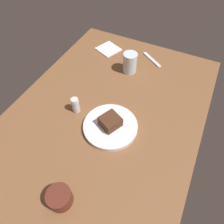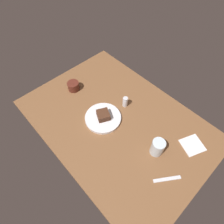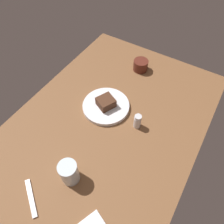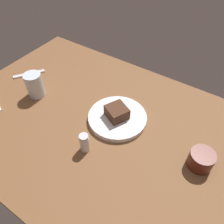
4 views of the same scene
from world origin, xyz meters
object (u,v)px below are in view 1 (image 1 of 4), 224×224
(dessert_spoon, at_px, (152,60))
(folded_napkin, at_px, (108,49))
(coffee_cup, at_px, (60,198))
(salt_shaker, at_px, (76,105))
(dessert_plate, at_px, (110,126))
(chocolate_cake_slice, at_px, (110,121))
(water_glass, at_px, (130,63))

(dessert_spoon, bearing_deg, folded_napkin, 38.60)
(coffee_cup, height_order, folded_napkin, coffee_cup)
(salt_shaker, height_order, coffee_cup, salt_shaker)
(coffee_cup, xyz_separation_m, folded_napkin, (-0.84, -0.24, -0.03))
(dessert_plate, bearing_deg, chocolate_cake_slice, -145.85)
(dessert_plate, xyz_separation_m, water_glass, (-0.38, -0.07, 0.04))
(water_glass, height_order, dessert_spoon, water_glass)
(salt_shaker, relative_size, dessert_spoon, 0.51)
(dessert_plate, bearing_deg, dessert_spoon, 179.22)
(chocolate_cake_slice, xyz_separation_m, dessert_spoon, (-0.52, 0.01, -0.04))
(dessert_spoon, relative_size, folded_napkin, 1.25)
(dessert_plate, distance_m, salt_shaker, 0.19)
(chocolate_cake_slice, bearing_deg, water_glass, -169.19)
(dessert_spoon, bearing_deg, dessert_plate, 123.80)
(chocolate_cake_slice, relative_size, dessert_spoon, 0.52)
(coffee_cup, bearing_deg, water_glass, -175.64)
(salt_shaker, height_order, folded_napkin, salt_shaker)
(chocolate_cake_slice, xyz_separation_m, folded_napkin, (-0.50, -0.26, -0.04))
(coffee_cup, distance_m, dessert_spoon, 0.86)
(chocolate_cake_slice, relative_size, coffee_cup, 0.93)
(salt_shaker, xyz_separation_m, coffee_cup, (0.36, 0.16, -0.01))
(dessert_plate, relative_size, chocolate_cake_slice, 3.01)
(salt_shaker, height_order, dessert_spoon, salt_shaker)
(salt_shaker, xyz_separation_m, folded_napkin, (-0.48, -0.08, -0.03))
(chocolate_cake_slice, bearing_deg, dessert_plate, 34.15)
(coffee_cup, height_order, dessert_spoon, coffee_cup)
(dessert_spoon, bearing_deg, water_glass, 95.27)
(salt_shaker, bearing_deg, chocolate_cake_slice, 84.99)
(chocolate_cake_slice, distance_m, salt_shaker, 0.18)
(dessert_spoon, bearing_deg, salt_shaker, 103.83)
(coffee_cup, bearing_deg, salt_shaker, -155.35)
(dessert_plate, bearing_deg, folded_napkin, -152.47)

